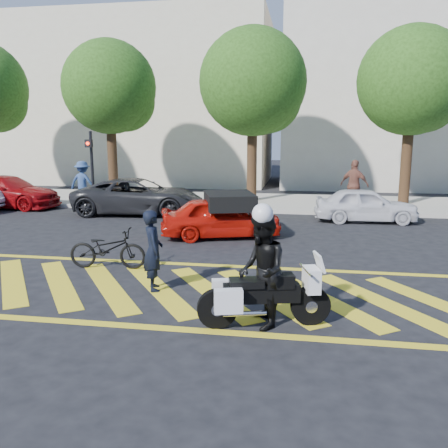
% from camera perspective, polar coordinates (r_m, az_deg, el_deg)
% --- Properties ---
extents(ground, '(90.00, 90.00, 0.00)m').
position_cam_1_polar(ground, '(9.79, -4.45, -7.99)').
color(ground, black).
rests_on(ground, ground).
extents(sidewalk, '(60.00, 5.00, 0.15)m').
position_cam_1_polar(sidewalk, '(21.32, 3.32, 2.67)').
color(sidewalk, '#9E998E').
rests_on(sidewalk, ground).
extents(crosswalk, '(12.33, 4.00, 0.01)m').
position_cam_1_polar(crosswalk, '(9.80, -4.67, -7.95)').
color(crosswalk, gold).
rests_on(crosswalk, ground).
extents(building_left, '(16.00, 8.00, 10.00)m').
position_cam_1_polar(building_left, '(31.73, -9.67, 14.21)').
color(building_left, beige).
rests_on(building_left, ground).
extents(building_right, '(16.00, 8.00, 11.00)m').
position_cam_1_polar(building_right, '(30.80, 22.89, 14.55)').
color(building_right, beige).
rests_on(building_right, ground).
extents(tree_left, '(4.20, 4.20, 7.26)m').
position_cam_1_polar(tree_left, '(22.81, -13.25, 15.34)').
color(tree_left, black).
rests_on(tree_left, ground).
extents(tree_center, '(4.60, 4.60, 7.56)m').
position_cam_1_polar(tree_center, '(21.23, 3.85, 16.22)').
color(tree_center, black).
rests_on(tree_center, ground).
extents(tree_right, '(4.40, 4.40, 7.41)m').
position_cam_1_polar(tree_right, '(21.56, 21.96, 15.25)').
color(tree_right, black).
rests_on(tree_right, ground).
extents(signal_pole, '(0.28, 0.43, 3.20)m').
position_cam_1_polar(signal_pole, '(20.70, -15.68, 7.16)').
color(signal_pole, black).
rests_on(signal_pole, ground).
extents(officer_bike, '(0.61, 0.71, 1.66)m').
position_cam_1_polar(officer_bike, '(9.69, -8.52, -3.17)').
color(officer_bike, black).
rests_on(officer_bike, ground).
extents(bicycle, '(1.87, 0.78, 0.96)m').
position_cam_1_polar(bicycle, '(11.50, -13.83, -2.89)').
color(bicycle, black).
rests_on(bicycle, ground).
extents(police_motorcycle, '(2.19, 0.99, 0.99)m').
position_cam_1_polar(police_motorcycle, '(7.92, 4.63, -8.57)').
color(police_motorcycle, black).
rests_on(police_motorcycle, ground).
extents(officer_moto, '(0.94, 1.08, 1.91)m').
position_cam_1_polar(officer_moto, '(7.80, 4.57, -5.64)').
color(officer_moto, black).
rests_on(officer_moto, ground).
extents(red_convertible, '(3.93, 2.50, 1.25)m').
position_cam_1_polar(red_convertible, '(14.42, -0.34, 0.82)').
color(red_convertible, '#B71108').
rests_on(red_convertible, ground).
extents(parked_left, '(4.76, 2.23, 1.34)m').
position_cam_1_polar(parked_left, '(22.15, -24.69, 3.55)').
color(parked_left, '#93090C').
rests_on(parked_left, ground).
extents(parked_mid_left, '(5.20, 2.71, 1.40)m').
position_cam_1_polar(parked_mid_left, '(18.84, -10.19, 3.31)').
color(parked_mid_left, black).
rests_on(parked_mid_left, ground).
extents(parked_mid_right, '(3.65, 1.61, 1.22)m').
position_cam_1_polar(parked_mid_right, '(17.69, 16.68, 2.23)').
color(parked_mid_right, silver).
rests_on(parked_mid_right, ground).
extents(pedestrian_left, '(1.20, 0.74, 1.79)m').
position_cam_1_polar(pedestrian_left, '(21.36, -16.62, 4.87)').
color(pedestrian_left, navy).
rests_on(pedestrian_left, sidewalk).
extents(pedestrian_right, '(1.24, 0.99, 1.97)m').
position_cam_1_polar(pedestrian_right, '(19.19, 15.41, 4.53)').
color(pedestrian_right, brown).
rests_on(pedestrian_right, sidewalk).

